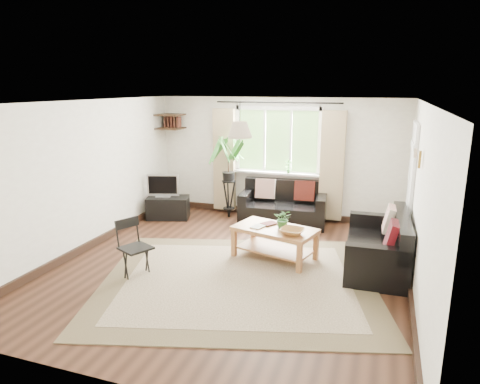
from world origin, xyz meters
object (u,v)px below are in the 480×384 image
(coffee_table, at_px, (275,243))
(tv_stand, at_px, (168,208))
(sofa_right, at_px, (377,243))
(palm_stand, at_px, (229,178))
(folding_chair, at_px, (136,249))
(sofa_back, at_px, (283,204))

(coffee_table, bearing_deg, tv_stand, 152.28)
(sofa_right, xyz_separation_m, coffee_table, (-1.49, -0.14, -0.14))
(palm_stand, xyz_separation_m, folding_chair, (-0.25, -3.06, -0.42))
(sofa_back, relative_size, tv_stand, 1.99)
(coffee_table, distance_m, tv_stand, 2.89)
(tv_stand, bearing_deg, folding_chair, -88.50)
(tv_stand, distance_m, palm_stand, 1.37)
(sofa_right, bearing_deg, folding_chair, -68.74)
(palm_stand, bearing_deg, coffee_table, -51.99)
(tv_stand, bearing_deg, palm_stand, 5.69)
(coffee_table, height_order, folding_chair, folding_chair)
(sofa_back, bearing_deg, tv_stand, -174.08)
(sofa_right, relative_size, palm_stand, 1.02)
(sofa_back, height_order, palm_stand, palm_stand)
(coffee_table, xyz_separation_m, tv_stand, (-2.56, 1.34, -0.03))
(folding_chair, bearing_deg, tv_stand, 44.49)
(sofa_back, xyz_separation_m, sofa_right, (1.78, -1.64, 0.01))
(coffee_table, distance_m, folding_chair, 2.09)
(sofa_right, relative_size, coffee_table, 1.36)
(sofa_back, distance_m, folding_chair, 3.32)
(sofa_right, bearing_deg, coffee_table, -86.83)
(sofa_right, distance_m, tv_stand, 4.23)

